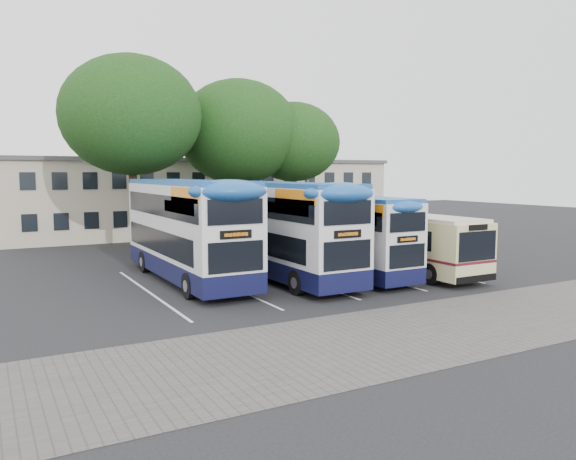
{
  "coord_description": "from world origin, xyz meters",
  "views": [
    {
      "loc": [
        -16.85,
        -18.32,
        5.05
      ],
      "look_at": [
        -4.03,
        5.0,
        2.33
      ],
      "focal_mm": 35.0,
      "sensor_mm": 36.0,
      "label": 1
    }
  ],
  "objects_px": {
    "bus_dd_left": "(187,226)",
    "bus_dd_mid": "(281,226)",
    "tree_mid": "(238,132)",
    "bus_single": "(401,239)",
    "bus_dd_right": "(343,231)",
    "tree_left": "(131,115)",
    "tree_right": "(294,142)",
    "lamp_post": "(308,172)"
  },
  "relations": [
    {
      "from": "bus_dd_left",
      "to": "bus_dd_mid",
      "type": "distance_m",
      "value": 4.41
    },
    {
      "from": "tree_mid",
      "to": "bus_single",
      "type": "height_order",
      "value": "tree_mid"
    },
    {
      "from": "tree_mid",
      "to": "bus_dd_right",
      "type": "distance_m",
      "value": 14.54
    },
    {
      "from": "bus_single",
      "to": "bus_dd_right",
      "type": "bearing_deg",
      "value": 169.99
    },
    {
      "from": "tree_left",
      "to": "tree_right",
      "type": "xyz_separation_m",
      "value": [
        11.81,
        1.0,
        -1.25
      ]
    },
    {
      "from": "tree_mid",
      "to": "bus_dd_right",
      "type": "relative_size",
      "value": 1.21
    },
    {
      "from": "bus_dd_left",
      "to": "bus_dd_mid",
      "type": "height_order",
      "value": "bus_dd_left"
    },
    {
      "from": "lamp_post",
      "to": "bus_dd_right",
      "type": "bearing_deg",
      "value": -114.92
    },
    {
      "from": "lamp_post",
      "to": "bus_dd_mid",
      "type": "height_order",
      "value": "lamp_post"
    },
    {
      "from": "tree_left",
      "to": "bus_dd_left",
      "type": "height_order",
      "value": "tree_left"
    },
    {
      "from": "tree_mid",
      "to": "bus_dd_right",
      "type": "height_order",
      "value": "tree_mid"
    },
    {
      "from": "bus_dd_mid",
      "to": "bus_single",
      "type": "height_order",
      "value": "bus_dd_mid"
    },
    {
      "from": "tree_mid",
      "to": "bus_dd_left",
      "type": "relative_size",
      "value": 1.01
    },
    {
      "from": "tree_right",
      "to": "bus_single",
      "type": "xyz_separation_m",
      "value": [
        -1.21,
        -13.36,
        -5.55
      ]
    },
    {
      "from": "tree_right",
      "to": "bus_dd_mid",
      "type": "distance_m",
      "value": 14.98
    },
    {
      "from": "lamp_post",
      "to": "tree_mid",
      "type": "relative_size",
      "value": 0.79
    },
    {
      "from": "lamp_post",
      "to": "bus_dd_left",
      "type": "height_order",
      "value": "lamp_post"
    },
    {
      "from": "tree_right",
      "to": "tree_left",
      "type": "bearing_deg",
      "value": -175.15
    },
    {
      "from": "tree_right",
      "to": "bus_dd_right",
      "type": "height_order",
      "value": "tree_right"
    },
    {
      "from": "bus_dd_right",
      "to": "tree_left",
      "type": "bearing_deg",
      "value": 122.16
    },
    {
      "from": "bus_dd_right",
      "to": "bus_single",
      "type": "xyz_separation_m",
      "value": [
        3.18,
        -0.56,
        -0.48
      ]
    },
    {
      "from": "lamp_post",
      "to": "bus_dd_mid",
      "type": "distance_m",
      "value": 18.19
    },
    {
      "from": "tree_left",
      "to": "bus_single",
      "type": "height_order",
      "value": "tree_left"
    },
    {
      "from": "lamp_post",
      "to": "tree_left",
      "type": "relative_size",
      "value": 0.75
    },
    {
      "from": "tree_right",
      "to": "lamp_post",
      "type": "bearing_deg",
      "value": 43.64
    },
    {
      "from": "tree_left",
      "to": "tree_mid",
      "type": "height_order",
      "value": "tree_left"
    },
    {
      "from": "bus_dd_mid",
      "to": "bus_single",
      "type": "distance_m",
      "value": 6.48
    },
    {
      "from": "tree_mid",
      "to": "bus_dd_right",
      "type": "bearing_deg",
      "value": -91.3
    },
    {
      "from": "tree_right",
      "to": "bus_dd_right",
      "type": "bearing_deg",
      "value": -108.91
    },
    {
      "from": "lamp_post",
      "to": "tree_mid",
      "type": "xyz_separation_m",
      "value": [
        -6.89,
        -2.11,
        2.78
      ]
    },
    {
      "from": "bus_dd_mid",
      "to": "bus_single",
      "type": "bearing_deg",
      "value": -11.49
    },
    {
      "from": "lamp_post",
      "to": "bus_single",
      "type": "distance_m",
      "value": 16.88
    },
    {
      "from": "bus_dd_left",
      "to": "bus_single",
      "type": "distance_m",
      "value": 10.84
    },
    {
      "from": "tree_right",
      "to": "bus_single",
      "type": "relative_size",
      "value": 1.01
    },
    {
      "from": "lamp_post",
      "to": "tree_mid",
      "type": "distance_m",
      "value": 7.72
    },
    {
      "from": "bus_single",
      "to": "bus_dd_mid",
      "type": "bearing_deg",
      "value": 168.51
    },
    {
      "from": "tree_left",
      "to": "bus_dd_left",
      "type": "xyz_separation_m",
      "value": [
        0.18,
        -9.52,
        -5.89
      ]
    },
    {
      "from": "tree_mid",
      "to": "bus_dd_mid",
      "type": "distance_m",
      "value": 14.15
    },
    {
      "from": "tree_right",
      "to": "bus_dd_mid",
      "type": "xyz_separation_m",
      "value": [
        -7.5,
        -12.08,
        -4.7
      ]
    },
    {
      "from": "bus_dd_right",
      "to": "tree_mid",
      "type": "bearing_deg",
      "value": 88.7
    },
    {
      "from": "lamp_post",
      "to": "bus_single",
      "type": "height_order",
      "value": "lamp_post"
    },
    {
      "from": "bus_dd_right",
      "to": "bus_dd_left",
      "type": "bearing_deg",
      "value": 162.5
    }
  ]
}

